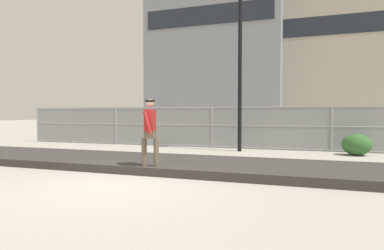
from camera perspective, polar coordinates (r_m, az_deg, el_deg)
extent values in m
plane|color=#9E998E|center=(7.00, -14.48, -10.69)|extent=(120.00, 120.00, 0.00)
cube|color=#33302D|center=(9.28, -5.45, -6.82)|extent=(16.29, 2.77, 0.22)
cube|color=#B22D2D|center=(8.17, -7.47, -8.37)|extent=(0.82, 0.37, 0.02)
cylinder|color=silver|center=(8.20, -5.53, -8.57)|extent=(0.06, 0.04, 0.05)
cylinder|color=silver|center=(8.03, -5.80, -8.80)|extent=(0.06, 0.04, 0.05)
cylinder|color=silver|center=(8.32, -9.08, -8.43)|extent=(0.06, 0.04, 0.05)
cylinder|color=silver|center=(8.15, -9.42, -8.65)|extent=(0.06, 0.04, 0.05)
cube|color=#99999E|center=(8.11, -5.67, -8.54)|extent=(0.08, 0.15, 0.01)
cube|color=#99999E|center=(8.23, -9.25, -8.40)|extent=(0.08, 0.15, 0.01)
cube|color=gray|center=(8.11, -5.95, -8.06)|extent=(0.29, 0.16, 0.09)
cube|color=gray|center=(8.21, -8.98, -7.95)|extent=(0.29, 0.16, 0.09)
cylinder|color=brown|center=(8.06, -6.42, -5.06)|extent=(0.13, 0.13, 0.76)
cylinder|color=brown|center=(8.13, -8.54, -5.00)|extent=(0.13, 0.13, 0.76)
cube|color=brown|center=(8.05, -7.50, -1.70)|extent=(0.31, 0.38, 0.18)
cube|color=maroon|center=(8.04, -7.51, 0.86)|extent=(0.30, 0.42, 0.54)
cylinder|color=maroon|center=(8.28, -7.11, 0.48)|extent=(0.24, 0.14, 0.58)
cylinder|color=maroon|center=(7.80, -7.94, 0.39)|extent=(0.24, 0.14, 0.58)
sphere|color=tan|center=(8.04, -7.53, 3.89)|extent=(0.21, 0.21, 0.21)
cylinder|color=black|center=(8.04, -7.53, 4.30)|extent=(0.24, 0.24, 0.05)
cylinder|color=gray|center=(19.54, -25.90, 0.05)|extent=(0.06, 0.06, 1.85)
cylinder|color=gray|center=(16.44, -13.43, -0.14)|extent=(0.06, 0.06, 1.85)
cylinder|color=gray|center=(14.43, 3.56, -0.39)|extent=(0.06, 0.06, 1.85)
cylinder|color=gray|center=(13.99, 23.65, -0.63)|extent=(0.06, 0.06, 1.85)
cylinder|color=gray|center=(14.42, 3.57, 3.13)|extent=(19.91, 0.04, 0.04)
cylinder|color=gray|center=(14.43, 3.57, -0.02)|extent=(19.91, 0.04, 0.04)
cylinder|color=gray|center=(14.49, 3.56, -3.81)|extent=(19.91, 0.04, 0.04)
cube|color=gray|center=(14.43, 3.56, -0.39)|extent=(19.91, 0.01, 1.85)
cylinder|color=black|center=(13.21, 8.55, 8.89)|extent=(0.16, 0.16, 6.23)
cube|color=navy|center=(18.01, -4.59, -0.72)|extent=(4.54, 2.17, 0.70)
cube|color=#23282D|center=(18.06, -5.20, 1.41)|extent=(2.33, 1.78, 0.64)
cylinder|color=black|center=(18.48, 0.26, -1.73)|extent=(0.66, 0.29, 0.64)
cylinder|color=black|center=(16.83, -1.09, -2.10)|extent=(0.66, 0.29, 0.64)
cylinder|color=black|center=(19.30, -7.65, -1.59)|extent=(0.66, 0.29, 0.64)
cylinder|color=black|center=(17.72, -9.65, -1.92)|extent=(0.66, 0.29, 0.64)
cube|color=#566B4C|center=(16.37, 16.65, -1.07)|extent=(4.54, 2.18, 0.70)
cube|color=#23282D|center=(16.37, 15.98, 1.28)|extent=(2.33, 1.79, 0.64)
cylinder|color=black|center=(17.13, 21.53, -2.17)|extent=(0.66, 0.30, 0.64)
cylinder|color=black|center=(15.43, 21.28, -2.62)|extent=(0.66, 0.30, 0.64)
cylinder|color=black|center=(17.45, 12.53, -2.00)|extent=(0.66, 0.30, 0.64)
cylinder|color=black|center=(15.78, 11.33, -2.42)|extent=(0.66, 0.30, 0.64)
cube|color=slate|center=(47.45, 4.50, 14.06)|extent=(18.26, 10.47, 22.84)
cube|color=#1E232B|center=(43.22, 2.71, 19.03)|extent=(16.80, 0.04, 2.50)
cube|color=#9E9384|center=(51.93, 24.35, 11.70)|extent=(30.44, 12.09, 20.82)
cube|color=#1E232B|center=(46.55, 25.17, 15.99)|extent=(28.00, 0.04, 2.50)
ellipsoid|color=#2D5B28|center=(13.19, 27.34, -3.15)|extent=(1.02, 0.84, 0.79)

